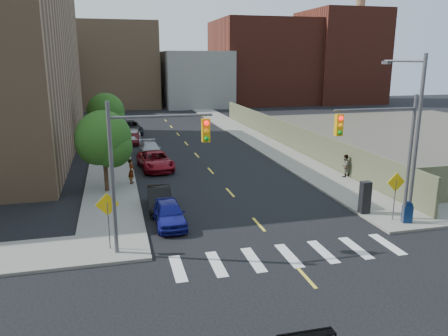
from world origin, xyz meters
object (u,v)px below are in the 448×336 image
parked_car_black (159,198)px  parked_car_red (155,161)px  parked_car_blue (169,213)px  mailbox (407,212)px  pedestrian_east (345,166)px  parked_car_silver (150,149)px  payphone (365,197)px  parked_car_grey (130,128)px  parked_car_white (132,136)px  pedestrian_west (131,171)px  parked_car_maroon (132,138)px

parked_car_black → parked_car_red: parked_car_red is taller
parked_car_blue → parked_car_red: 12.46m
mailbox → pedestrian_east: pedestrian_east is taller
parked_car_red → pedestrian_east: pedestrian_east is taller
parked_car_red → parked_car_silver: (0.01, 4.99, -0.07)m
payphone → pedestrian_east: payphone is taller
mailbox → payphone: bearing=139.3°
parked_car_grey → parked_car_silver: bearing=-90.1°
parked_car_red → mailbox: 19.63m
parked_car_blue → parked_car_red: bearing=87.0°
parked_car_black → parked_car_grey: bearing=93.7°
mailbox → payphone: (-1.41, 1.90, 0.35)m
parked_car_white → parked_car_grey: bearing=94.4°
parked_car_blue → parked_car_black: 2.78m
parked_car_white → pedestrian_west: 16.15m
parked_car_blue → parked_car_maroon: parked_car_blue is taller
parked_car_blue → pedestrian_west: bearing=100.3°
parked_car_maroon → pedestrian_west: (-0.80, -15.82, 0.38)m
parked_car_red → pedestrian_east: (13.41, -6.31, 0.27)m
parked_car_white → mailbox: 30.49m
payphone → parked_car_silver: bearing=120.1°
parked_car_white → parked_car_maroon: 0.32m
parked_car_red → parked_car_white: (-1.29, 11.89, 0.04)m
parked_car_white → mailbox: bearing=-59.9°
mailbox → parked_car_blue: bearing=178.5°
pedestrian_west → parked_car_white: bearing=12.3°
mailbox → pedestrian_east: 9.41m
parked_car_black → parked_car_red: 9.70m
parked_car_silver → parked_car_maroon: bearing=98.4°
parked_car_maroon → payphone: payphone is taller
parked_car_black → mailbox: bearing=-22.5°
parked_car_grey → pedestrian_west: bearing=-98.0°
parked_car_blue → payphone: 11.08m
parked_car_red → pedestrian_west: 4.74m
parked_car_black → payphone: size_ratio=2.11×
parked_car_red → parked_car_white: size_ratio=1.16×
parked_car_silver → pedestrian_east: bearing=-42.9°
parked_car_red → parked_car_grey: 17.90m
parked_car_silver → mailbox: 23.79m
parked_car_blue → mailbox: (12.41, -3.15, 0.06)m
parked_car_grey → mailbox: size_ratio=4.68×
parked_car_silver → payphone: (10.50, -18.69, 0.43)m
parked_car_silver → parked_car_grey: parked_car_grey is taller
parked_car_blue → pedestrian_west: pedestrian_west is taller
pedestrian_east → payphone: bearing=46.3°
payphone → parked_car_blue: bearing=174.3°
parked_car_silver → pedestrian_west: pedestrian_west is taller
parked_car_grey → pedestrian_east: size_ratio=3.30×
mailbox → parked_car_silver: bearing=132.8°
parked_car_maroon → payphone: size_ratio=2.14×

